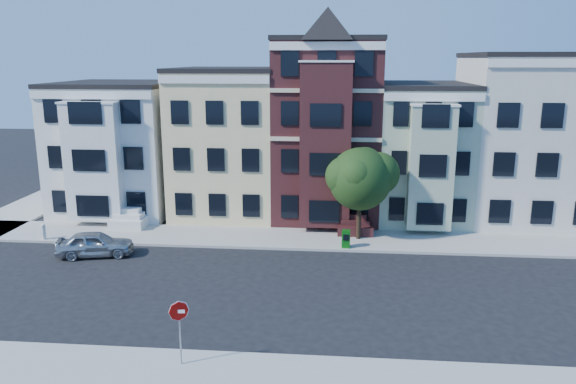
# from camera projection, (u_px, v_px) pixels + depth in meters

# --- Properties ---
(ground) EXTENTS (120.00, 120.00, 0.00)m
(ground) POSITION_uv_depth(u_px,v_px,m) (319.00, 293.00, 26.74)
(ground) COLOR black
(far_sidewalk) EXTENTS (60.00, 4.00, 0.15)m
(far_sidewalk) POSITION_uv_depth(u_px,v_px,m) (323.00, 239.00, 34.48)
(far_sidewalk) COLOR #9E9B93
(far_sidewalk) RESTS_ON ground
(house_white) EXTENTS (8.00, 9.00, 9.00)m
(house_white) POSITION_uv_depth(u_px,v_px,m) (122.00, 148.00, 41.04)
(house_white) COLOR silver
(house_white) RESTS_ON ground
(house_yellow) EXTENTS (7.00, 9.00, 10.00)m
(house_yellow) POSITION_uv_depth(u_px,v_px,m) (229.00, 143.00, 40.23)
(house_yellow) COLOR beige
(house_yellow) RESTS_ON ground
(house_brown) EXTENTS (7.00, 9.00, 12.00)m
(house_brown) POSITION_uv_depth(u_px,v_px,m) (327.00, 130.00, 39.40)
(house_brown) COLOR #391617
(house_brown) RESTS_ON ground
(house_green) EXTENTS (6.00, 9.00, 9.00)m
(house_green) POSITION_uv_depth(u_px,v_px,m) (420.00, 153.00, 39.18)
(house_green) COLOR #9FB094
(house_green) RESTS_ON ground
(house_cream) EXTENTS (8.00, 9.00, 11.00)m
(house_cream) POSITION_uv_depth(u_px,v_px,m) (525.00, 140.00, 38.34)
(house_cream) COLOR beige
(house_cream) RESTS_ON ground
(street_tree) EXTENTS (7.24, 7.24, 6.95)m
(street_tree) POSITION_uv_depth(u_px,v_px,m) (360.00, 183.00, 33.64)
(street_tree) COLOR #254518
(street_tree) RESTS_ON far_sidewalk
(parked_car) EXTENTS (4.48, 2.60, 1.43)m
(parked_car) POSITION_uv_depth(u_px,v_px,m) (95.00, 244.00, 31.67)
(parked_car) COLOR #A6A9AF
(parked_car) RESTS_ON ground
(newspaper_box) EXTENTS (0.49, 0.45, 1.04)m
(newspaper_box) POSITION_uv_depth(u_px,v_px,m) (346.00, 239.00, 32.69)
(newspaper_box) COLOR #0B5D11
(newspaper_box) RESTS_ON far_sidewalk
(fire_hydrant) EXTENTS (0.35, 0.35, 0.78)m
(fire_hydrant) POSITION_uv_depth(u_px,v_px,m) (44.00, 233.00, 34.20)
(fire_hydrant) COLOR beige
(fire_hydrant) RESTS_ON far_sidewalk
(stop_sign) EXTENTS (0.77, 0.20, 2.77)m
(stop_sign) POSITION_uv_depth(u_px,v_px,m) (180.00, 329.00, 19.99)
(stop_sign) COLOR #A90703
(stop_sign) RESTS_ON near_sidewalk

